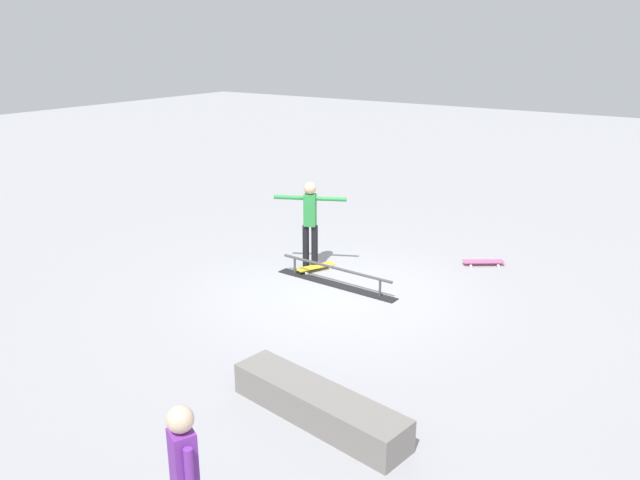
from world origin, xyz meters
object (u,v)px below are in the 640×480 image
Objects in this scene: grind_rail at (335,277)px; loose_skateboard_pink at (483,262)px; skateboard_main at (316,267)px; skate_ledge at (318,405)px; skater_main at (310,219)px.

grind_rail is 3.30× the size of loose_skateboard_pink.
grind_rail is 0.83m from skateboard_main.
skateboard_main is at bearing -55.22° from skate_ledge.
skate_ledge reaches higher than skateboard_main.
skater_main is (0.88, -0.47, 0.85)m from grind_rail.
skateboard_main is at bearing -27.41° from grind_rail.
grind_rail reaches higher than skateboard_main.
loose_skateboard_pink is (0.26, -6.21, -0.13)m from skate_ledge.
skater_main is at bearing 1.44° from loose_skateboard_pink.
grind_rail reaches higher than loose_skateboard_pink.
skater_main is at bearing -54.06° from skate_ledge.
skater_main is 2.12× the size of skateboard_main.
loose_skateboard_pink is (-2.75, -2.06, -0.93)m from skater_main.
skate_ledge is 3.12× the size of loose_skateboard_pink.
skate_ledge is 6.22m from loose_skateboard_pink.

